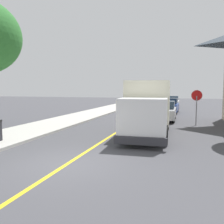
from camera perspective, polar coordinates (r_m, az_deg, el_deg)
The scene contains 8 objects.
ground_plane at distance 9.33m, azimuth -10.36°, elevation -11.86°, with size 120.00×120.00×0.00m, color #424247.
sidewalk_curb at distance 15.47m, azimuth -21.53°, elevation -4.86°, with size 3.60×60.00×0.15m, color #ADAAA3.
centre_line_yellow at distance 18.58m, azimuth 3.85°, elevation -2.99°, with size 0.16×56.00×0.01m, color gold.
box_truck at distance 14.68m, azimuth 8.58°, elevation 1.57°, with size 2.76×7.29×3.20m.
parked_car_near at distance 21.46m, azimuth 12.28°, elevation 0.17°, with size 1.82×4.41×1.67m.
parked_car_mid at distance 28.05m, azimuth 13.40°, elevation 1.41°, with size 1.89×4.44×1.67m.
parked_car_far at distance 35.33m, azimuth 13.97°, elevation 2.24°, with size 1.81×4.40×1.67m.
stop_sign at distance 19.10m, azimuth 19.26°, elevation 2.52°, with size 0.80×0.10×2.65m.
Camera 1 is at (4.10, -7.90, 2.79)m, focal length 38.92 mm.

